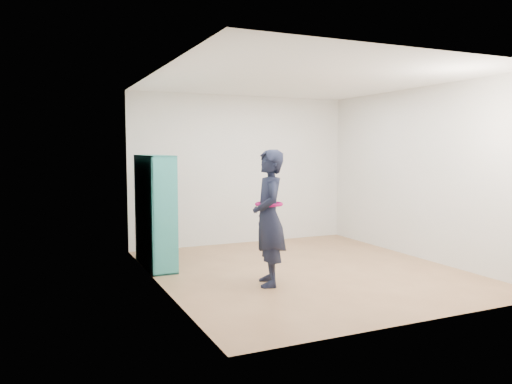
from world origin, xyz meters
name	(u,v)px	position (x,y,z in m)	size (l,w,h in m)	color
floor	(305,270)	(0.00, 0.00, 0.00)	(4.50, 4.50, 0.00)	#8E6440
ceiling	(306,79)	(0.00, 0.00, 2.60)	(4.50, 4.50, 0.00)	white
wall_left	(160,180)	(-2.00, 0.00, 1.30)	(0.02, 4.50, 2.60)	silver
wall_right	(420,173)	(2.00, 0.00, 1.30)	(0.02, 4.50, 2.60)	silver
wall_back	(242,170)	(0.00, 2.25, 1.30)	(4.00, 0.02, 2.60)	silver
wall_front	(425,189)	(0.00, -2.25, 1.30)	(4.00, 0.02, 2.60)	silver
bookshelf	(153,213)	(-1.84, 1.09, 0.77)	(0.35, 1.19, 1.59)	teal
person	(269,218)	(-0.77, -0.44, 0.84)	(0.55, 0.70, 1.67)	black
smartphone	(256,208)	(-0.88, -0.32, 0.94)	(0.03, 0.09, 0.13)	silver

